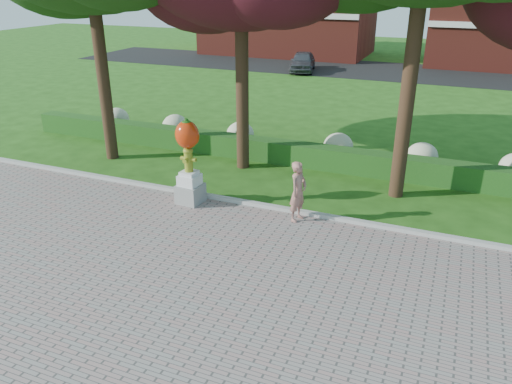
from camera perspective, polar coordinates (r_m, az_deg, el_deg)
ground at (r=12.50m, az=-4.22°, el=-7.34°), size 100.00×100.00×0.00m
walkway at (r=9.78m, az=-15.22°, el=-18.22°), size 40.00×14.00×0.04m
curb at (r=14.88m, az=0.90°, el=-1.62°), size 40.00×0.18×0.15m
lawn_hedge at (r=18.27m, az=5.54°, el=4.25°), size 24.00×0.70×0.80m
hydrangea_row at (r=18.99m, az=8.12°, el=5.36°), size 20.10×1.10×0.99m
street at (r=38.39m, az=15.16°, el=13.18°), size 50.00×8.00×0.02m
building_left at (r=46.11m, az=3.73°, el=19.90°), size 14.00×8.00×7.00m
hydrant_sculpture at (r=14.84m, az=-7.73°, el=3.73°), size 0.76×0.76×2.61m
woman at (r=13.84m, az=4.84°, el=0.07°), size 0.54×0.71×1.74m
parked_car at (r=37.14m, az=5.35°, el=14.64°), size 2.46×4.31×1.38m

